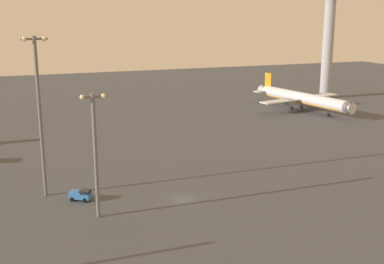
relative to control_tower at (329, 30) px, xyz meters
The scene contains 6 objects.
ground_plane 131.21m from the control_tower, 136.51° to the right, with size 416.00×416.00×0.00m, color #424449.
control_tower is the anchor object (origin of this frame).
airplane_terminal_side 38.51m from the control_tower, 140.57° to the right, with size 35.89×45.80×11.86m.
maintenance_van 141.32m from the control_tower, 143.76° to the right, with size 4.55×3.83×2.25m.
apron_light_central 143.56m from the control_tower, 140.39° to the right, with size 4.80×0.90×22.50m.
apron_light_west 141.43m from the control_tower, 146.93° to the right, with size 4.80×0.90×31.56m.
Camera 1 is at (-29.01, -86.13, 36.30)m, focal length 46.15 mm.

